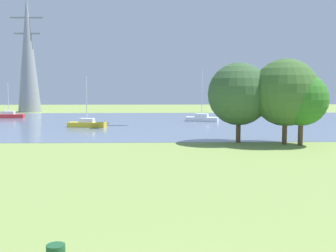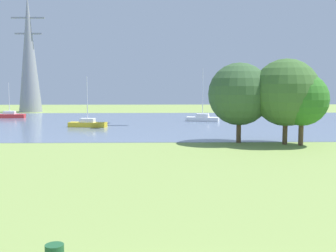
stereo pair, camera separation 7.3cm
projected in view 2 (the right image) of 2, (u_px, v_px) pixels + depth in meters
ground_plane at (163, 158)px, 31.47m from camera, size 160.00×160.00×0.00m
water_surface at (160, 123)px, 59.32m from camera, size 140.00×40.00×0.02m
sailboat_red at (10, 115)px, 67.74m from camera, size 4.88×1.79×5.70m
sailboat_white at (203, 118)px, 61.71m from camera, size 5.03×2.84×7.78m
sailboat_yellow at (88, 124)px, 53.54m from camera, size 4.98×2.23×6.42m
tree_west_far at (239, 94)px, 39.04m from camera, size 5.85×5.85×7.50m
tree_east_near at (286, 93)px, 37.92m from camera, size 6.12×6.12×7.80m
tree_west_near at (302, 99)px, 37.36m from camera, size 4.75×4.75×6.53m
electricity_pylon at (29, 54)px, 81.26m from camera, size 6.40×4.40×22.71m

